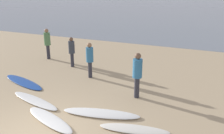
% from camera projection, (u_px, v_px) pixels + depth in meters
% --- Properties ---
extents(ground_plane, '(120.00, 120.00, 0.20)m').
position_uv_depth(ground_plane, '(143.00, 54.00, 15.06)').
color(ground_plane, tan).
rests_on(ground_plane, ground).
extents(ocean_water, '(140.00, 100.00, 0.01)m').
position_uv_depth(ocean_water, '(204.00, 5.00, 60.15)').
color(ocean_water, slate).
rests_on(ocean_water, ground).
extents(surfboard_0, '(2.73, 1.30, 0.07)m').
position_uv_depth(surfboard_0, '(23.00, 82.00, 10.23)').
color(surfboard_0, '#1E479E').
rests_on(surfboard_0, ground).
extents(surfboard_1, '(2.47, 0.99, 0.09)m').
position_uv_depth(surfboard_1, '(35.00, 100.00, 8.52)').
color(surfboard_1, white).
rests_on(surfboard_1, ground).
extents(surfboard_2, '(2.26, 1.22, 0.10)m').
position_uv_depth(surfboard_2, '(50.00, 119.00, 7.28)').
color(surfboard_2, white).
rests_on(surfboard_2, ground).
extents(surfboard_3, '(2.62, 1.17, 0.09)m').
position_uv_depth(surfboard_3, '(101.00, 113.00, 7.64)').
color(surfboard_3, white).
rests_on(surfboard_3, ground).
extents(surfboard_4, '(2.11, 0.92, 0.07)m').
position_uv_depth(surfboard_4, '(134.00, 129.00, 6.79)').
color(surfboard_4, silver).
rests_on(surfboard_4, ground).
extents(person_0, '(0.33, 0.33, 1.63)m').
position_uv_depth(person_0, '(90.00, 57.00, 10.57)').
color(person_0, '#2D2D38').
rests_on(person_0, ground).
extents(person_1, '(0.32, 0.32, 1.57)m').
position_uv_depth(person_1, '(72.00, 50.00, 12.07)').
color(person_1, '#2D2D38').
rests_on(person_1, ground).
extents(person_2, '(0.35, 0.35, 1.73)m').
position_uv_depth(person_2, '(137.00, 72.00, 8.56)').
color(person_2, '#2D2D38').
rests_on(person_2, ground).
extents(person_3, '(0.36, 0.36, 1.76)m').
position_uv_depth(person_3, '(47.00, 41.00, 13.42)').
color(person_3, '#2D2D38').
rests_on(person_3, ground).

